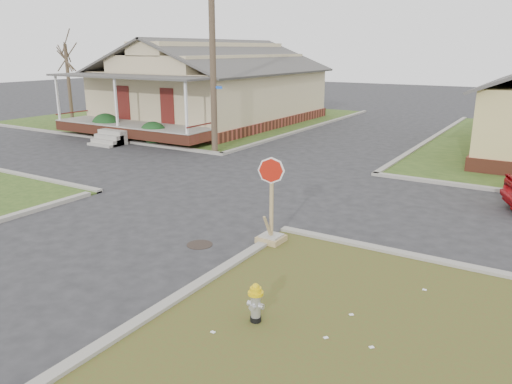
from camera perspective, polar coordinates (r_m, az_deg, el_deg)
The scene contains 11 objects.
ground at distance 14.18m, azimuth -12.25°, elevation -3.52°, with size 120.00×120.00×0.00m, color #252527.
verge_far_left at distance 35.80m, azimuth -7.53°, elevation 8.47°, with size 19.00×19.00×0.05m, color #2C4719.
curbs at distance 17.93m, azimuth -1.23°, elevation 0.98°, with size 80.00×40.00×0.12m, color gray, non-canonical shape.
manhole at distance 12.46m, azimuth -6.46°, elevation -5.99°, with size 0.64×0.64×0.01m, color black.
corner_house at distance 32.71m, azimuth -4.97°, elevation 11.81°, with size 10.10×15.50×5.30m.
utility_pole at distance 22.92m, azimuth -4.99°, elevation 15.99°, with size 1.80×0.28×9.00m.
tree_far_left at distance 34.92m, azimuth -20.60°, elevation 11.51°, with size 0.22×0.22×4.90m, color #443527.
fire_hydrant at distance 8.87m, azimuth -0.04°, elevation -12.31°, with size 0.27×0.27×0.73m.
stop_sign at distance 12.29m, azimuth 1.75°, elevation -3.68°, with size 0.61×0.60×2.15m.
hedge_left at distance 28.57m, azimuth -16.75°, elevation 7.30°, with size 1.56×1.28×1.20m, color #163E1A.
hedge_right at distance 25.77m, azimuth -11.65°, elevation 6.66°, with size 1.44×1.18×1.10m, color #163E1A.
Camera 1 is at (9.40, -9.54, 4.66)m, focal length 35.00 mm.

